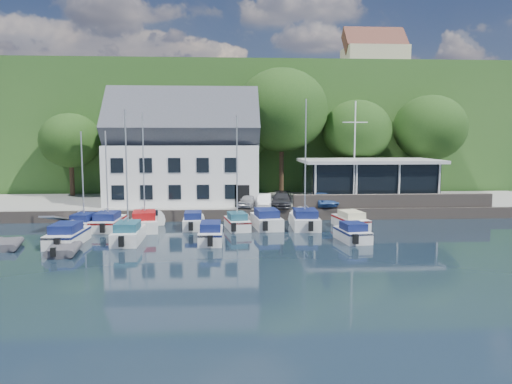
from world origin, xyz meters
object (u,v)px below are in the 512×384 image
boat_r1_7 (351,219)px  boat_r2_4 (352,231)px  flagpole (355,154)px  dinghy_0 (7,243)px  car_dgrey (282,200)px  club_pavilion (368,180)px  boat_r1_0 (82,176)px  boat_r1_4 (237,177)px  harbor_building (184,157)px  boat_r2_0 (67,233)px  car_silver (248,201)px  boat_r2_1 (127,178)px  car_white (264,200)px  boat_r1_1 (107,175)px  dinghy_1 (64,248)px  boat_r2_2 (211,232)px  car_blue (322,199)px  boat_r1_2 (144,171)px  boat_r1_6 (305,170)px  boat_r1_5 (266,218)px  boat_r1_3 (193,220)px

boat_r1_7 → boat_r2_4: boat_r1_7 is taller
flagpole → dinghy_0: flagpole is taller
car_dgrey → boat_r2_4: bearing=-61.6°
club_pavilion → boat_r1_0: bearing=-160.6°
boat_r1_4 → harbor_building: bearing=108.3°
car_dgrey → boat_r1_4: size_ratio=0.52×
club_pavilion → boat_r2_0: 28.44m
car_silver → boat_r2_4: 12.46m
boat_r1_7 → boat_r2_1: size_ratio=0.65×
harbor_building → boat_r1_4: 10.62m
car_white → boat_r1_1: 14.06m
dinghy_1 → boat_r2_2: bearing=12.1°
car_blue → boat_r1_2: 16.36m
boat_r1_2 → boat_r1_6: boat_r1_6 is taller
club_pavilion → car_dgrey: 9.59m
boat_r1_5 → boat_r1_7: 6.83m
car_white → car_dgrey: (1.60, -0.08, 0.06)m
boat_r2_0 → dinghy_0: 3.77m
flagpole → club_pavilion: bearing=54.5°
flagpole → boat_r2_1: size_ratio=1.06×
club_pavilion → boat_r1_3: size_ratio=2.49×
boat_r1_5 → dinghy_1: size_ratio=2.03×
car_white → boat_r1_5: 5.12m
club_pavilion → boat_r1_3: (-16.60, -8.14, -2.37)m
boat_r2_4 → boat_r1_5: bearing=127.4°
car_silver → boat_r2_1: size_ratio=0.38×
car_blue → boat_r2_2: 14.30m
boat_r2_1 → boat_r2_4: 16.18m
dinghy_0 → dinghy_1: 4.62m
car_dgrey → boat_r1_7: size_ratio=0.74×
boat_r2_0 → boat_r2_4: 19.75m
boat_r1_2 → boat_r2_4: bearing=-25.9°
car_dgrey → boat_r1_6: bearing=-68.3°
boat_r1_1 → boat_r2_2: bearing=-29.9°
boat_r1_7 → dinghy_0: 25.27m
boat_r1_4 → dinghy_1: boat_r1_4 is taller
car_silver → boat_r2_4: size_ratio=0.73×
car_silver → boat_r2_2: size_ratio=0.60×
boat_r1_6 → boat_r1_2: bearing=-178.1°
car_blue → boat_r1_3: size_ratio=0.72×
car_white → boat_r1_7: (6.60, -5.45, -0.89)m
boat_r1_3 → boat_r1_5: bearing=-3.0°
car_white → boat_r1_7: size_ratio=0.59×
boat_r1_4 → dinghy_0: (-15.32, -5.91, -3.80)m
boat_r1_1 → boat_r2_0: bearing=-102.7°
harbor_building → boat_r2_4: harbor_building is taller
boat_r2_1 → boat_r2_2: bearing=-3.5°
car_silver → dinghy_1: size_ratio=1.08×
car_dgrey → boat_r1_0: 17.25m
boat_r1_3 → boat_r1_6: boat_r1_6 is taller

